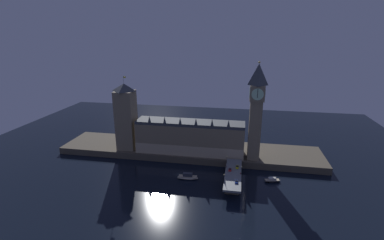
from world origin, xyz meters
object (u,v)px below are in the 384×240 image
at_px(clock_tower, 256,109).
at_px(pedestrian_far_rail, 227,166).
at_px(victoria_tower, 126,117).
at_px(street_lamp_mid, 241,169).
at_px(pedestrian_near_rail, 225,180).
at_px(car_southbound_trail, 237,167).
at_px(car_southbound_lead, 236,182).
at_px(street_lamp_far, 227,159).
at_px(pedestrian_mid_walk, 240,173).
at_px(car_northbound_lead, 230,170).
at_px(boat_upstream, 188,177).
at_px(street_lamp_near, 224,177).
at_px(boat_downstream, 272,180).

xyz_separation_m(clock_tower, pedestrian_far_rail, (-19.01, -23.36, -37.11)).
height_order(victoria_tower, pedestrian_far_rail, victoria_tower).
bearing_deg(street_lamp_mid, pedestrian_near_rail, -131.52).
bearing_deg(car_southbound_trail, car_southbound_lead, -90.00).
bearing_deg(clock_tower, car_southbound_trail, -117.61).
height_order(victoria_tower, street_lamp_far, victoria_tower).
bearing_deg(car_southbound_trail, street_lamp_mid, -71.88).
bearing_deg(car_southbound_lead, pedestrian_mid_walk, 77.58).
height_order(clock_tower, car_northbound_lead, clock_tower).
distance_m(pedestrian_mid_walk, pedestrian_far_rail, 13.26).
height_order(pedestrian_near_rail, boat_upstream, pedestrian_near_rail).
distance_m(car_northbound_lead, street_lamp_mid, 9.11).
bearing_deg(pedestrian_near_rail, clock_tower, 65.92).
xyz_separation_m(street_lamp_near, street_lamp_mid, (10.62, 14.72, -0.50)).
xyz_separation_m(car_southbound_trail, pedestrian_near_rail, (-7.36, -20.27, 0.21)).
bearing_deg(street_lamp_mid, car_southbound_trail, 108.12).
distance_m(car_southbound_trail, boat_upstream, 36.09).
xyz_separation_m(car_southbound_lead, pedestrian_mid_walk, (2.45, 11.14, 0.20)).
bearing_deg(victoria_tower, clock_tower, -1.58).
height_order(victoria_tower, street_lamp_near, victoria_tower).
xyz_separation_m(victoria_tower, boat_downstream, (117.69, -27.77, -32.26)).
height_order(victoria_tower, street_lamp_mid, victoria_tower).
relative_size(car_northbound_lead, street_lamp_mid, 0.71).
relative_size(clock_tower, street_lamp_far, 12.56).
xyz_separation_m(car_southbound_trail, street_lamp_far, (-7.76, 6.00, 3.12)).
distance_m(clock_tower, car_southbound_trail, 45.03).
bearing_deg(car_northbound_lead, street_lamp_near, -98.83).
xyz_separation_m(victoria_tower, pedestrian_far_rail, (85.75, -26.26, -25.16)).
bearing_deg(pedestrian_far_rail, car_southbound_trail, 8.51).
bearing_deg(boat_downstream, street_lamp_far, 165.08).
relative_size(pedestrian_mid_walk, boat_downstream, 0.13).
bearing_deg(boat_downstream, street_lamp_mid, -164.30).
xyz_separation_m(victoria_tower, car_southbound_lead, (93.11, -46.31, -25.40)).
height_order(pedestrian_mid_walk, boat_upstream, pedestrian_mid_walk).
distance_m(pedestrian_near_rail, pedestrian_mid_walk, 14.20).
bearing_deg(street_lamp_far, clock_tower, 39.97).
bearing_deg(street_lamp_near, boat_downstream, 32.78).
bearing_deg(car_northbound_lead, victoria_tower, 161.09).
xyz_separation_m(car_northbound_lead, boat_downstream, (29.48, 2.45, -6.83)).
relative_size(victoria_tower, boat_downstream, 5.16).
xyz_separation_m(pedestrian_near_rail, pedestrian_far_rail, (0.00, 19.17, 0.05)).
distance_m(street_lamp_mid, street_lamp_far, 18.15).
height_order(victoria_tower, pedestrian_mid_walk, victoria_tower).
distance_m(street_lamp_near, boat_upstream, 31.61).
bearing_deg(car_southbound_lead, car_southbound_trail, 90.00).
relative_size(street_lamp_far, boat_upstream, 0.40).
bearing_deg(street_lamp_mid, street_lamp_far, 125.81).
distance_m(car_northbound_lead, boat_upstream, 30.34).
xyz_separation_m(victoria_tower, car_northbound_lead, (88.20, -30.22, -25.44)).
bearing_deg(boat_upstream, car_southbound_trail, 15.25).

